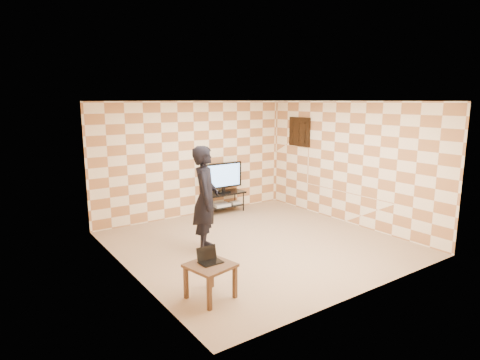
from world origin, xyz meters
The scene contains 14 objects.
floor centered at (0.00, 0.00, 0.00)m, with size 5.00×5.00×0.00m, color #9E7E61.
wall_back centered at (0.00, 2.50, 1.35)m, with size 5.00×0.02×2.70m, color #FAE6C1.
wall_front centered at (0.00, -2.50, 1.35)m, with size 5.00×0.02×2.70m, color #FAE6C1.
wall_left centered at (-2.50, 0.00, 1.35)m, with size 0.02×5.00×2.70m, color #FAE6C1.
wall_right centered at (2.50, 0.00, 1.35)m, with size 0.02×5.00×2.70m, color #FAE6C1.
ceiling centered at (0.00, 0.00, 2.70)m, with size 5.00×5.00×0.02m, color white.
wall_art centered at (2.47, 1.55, 1.95)m, with size 0.04×0.72×0.72m.
tv_stand centered at (0.65, 2.26, 0.37)m, with size 1.06×0.48×0.50m.
tv centered at (0.65, 2.25, 0.91)m, with size 1.02×0.19×0.74m.
dvd_player centered at (0.56, 2.22, 0.21)m, with size 0.41×0.29×0.07m, color silver.
game_console centered at (0.99, 2.22, 0.20)m, with size 0.24×0.18×0.06m, color silver.
side_table centered at (-1.87, -1.38, 0.41)m, with size 0.68×0.68×0.50m.
laptop centered at (-1.84, -1.30, 0.55)m, with size 0.31×0.25×0.21m.
person centered at (-0.98, 0.29, 0.96)m, with size 0.70×0.46×1.93m, color black.
Camera 1 is at (-4.49, -5.86, 2.69)m, focal length 30.00 mm.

